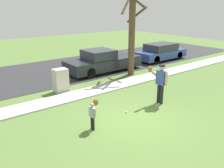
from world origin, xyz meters
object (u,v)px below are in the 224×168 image
at_px(utility_cabinet, 61,80).
at_px(parked_pickup_dark, 103,62).
at_px(baseball, 126,112).
at_px(parked_wagon_blue, 161,52).
at_px(street_tree_near, 132,27).
at_px(person_adult, 160,80).
at_px(person_child, 93,111).

height_order(utility_cabinet, parked_pickup_dark, parked_pickup_dark).
bearing_deg(baseball, utility_cabinet, 103.68).
distance_m(utility_cabinet, parked_wagon_blue, 10.00).
height_order(baseball, parked_pickup_dark, parked_pickup_dark).
xyz_separation_m(utility_cabinet, parked_wagon_blue, (9.81, 1.92, 0.06)).
distance_m(baseball, street_tree_near, 6.51).
height_order(street_tree_near, parked_pickup_dark, street_tree_near).
xyz_separation_m(person_adult, street_tree_near, (2.21, 4.31, 1.89)).
distance_m(baseball, parked_wagon_blue, 10.64).
distance_m(parked_pickup_dark, parked_wagon_blue, 5.79).
xyz_separation_m(person_child, street_tree_near, (5.83, 4.44, 2.32)).
height_order(person_adult, utility_cabinet, person_adult).
xyz_separation_m(person_adult, parked_wagon_blue, (7.02, 6.03, -0.45)).
bearing_deg(person_child, parked_pickup_dark, 49.41).
bearing_deg(person_adult, person_child, -0.36).
xyz_separation_m(parked_pickup_dark, parked_wagon_blue, (5.79, -0.01, -0.01)).
relative_size(parked_pickup_dark, parked_wagon_blue, 1.16).
bearing_deg(parked_wagon_blue, person_adult, -139.32).
bearing_deg(utility_cabinet, parked_wagon_blue, 11.08).
distance_m(person_child, parked_pickup_dark, 7.84).
height_order(street_tree_near, parked_wagon_blue, street_tree_near).
distance_m(person_child, parked_wagon_blue, 12.29).
bearing_deg(person_child, street_tree_near, 34.82).
distance_m(baseball, parked_pickup_dark, 6.66).
bearing_deg(parked_pickup_dark, utility_cabinet, -154.36).
relative_size(baseball, parked_pickup_dark, 0.01).
bearing_deg(baseball, street_tree_near, 45.80).
xyz_separation_m(utility_cabinet, street_tree_near, (5.00, 0.20, 2.40)).
xyz_separation_m(utility_cabinet, parked_pickup_dark, (4.01, 1.93, 0.07)).
bearing_deg(person_adult, baseball, -7.23).
xyz_separation_m(person_adult, parked_pickup_dark, (1.22, 6.04, -0.44)).
bearing_deg(street_tree_near, parked_pickup_dark, 119.69).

